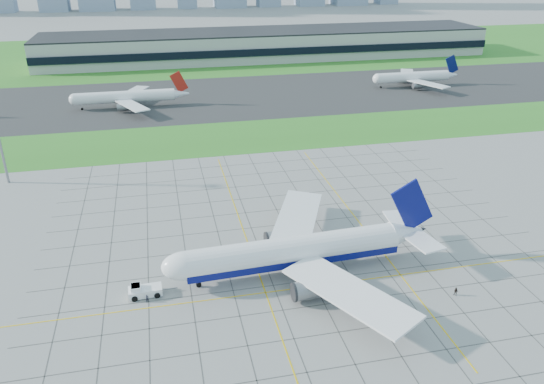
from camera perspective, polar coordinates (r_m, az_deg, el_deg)
The scene contains 12 objects.
ground at distance 107.43m, azimuth 4.37°, elevation -9.45°, with size 1400.00×1400.00×0.00m, color #9D9D98.
grass_median at distance 186.69m, azimuth -3.53°, elevation 5.97°, with size 700.00×35.00×0.04m, color #307321.
asphalt_taxiway at distance 238.90m, azimuth -5.70°, elevation 10.14°, with size 700.00×75.00×0.04m, color #383838.
grass_far at distance 345.93m, azimuth -8.10°, elevation 14.62°, with size 700.00×145.00×0.04m, color #307321.
apron_markings at distance 116.44m, azimuth 3.01°, elevation -6.42°, with size 120.00×130.00×0.03m.
terminal at distance 325.74m, azimuth -0.49°, elevation 15.63°, with size 260.00×43.00×15.80m.
airliner at distance 107.08m, azimuth 2.54°, elevation -6.40°, with size 56.98×57.65×17.93m.
pushback_tug at distance 105.21m, azimuth -13.65°, elevation -10.26°, with size 9.24×3.49×2.55m.
crew_near at distance 103.59m, azimuth -13.28°, elevation -11.08°, with size 0.57×0.37×1.55m, color black.
crew_far at distance 108.28m, azimuth 19.17°, elevation -10.10°, with size 0.86×0.67×1.76m, color black.
distant_jet_1 at distance 228.54m, azimuth -15.33°, elevation 9.86°, with size 45.60×42.66×14.08m.
distant_jet_2 at distance 264.51m, azimuth 15.00°, elevation 11.87°, with size 41.03×42.66×14.08m.
Camera 1 is at (-27.02, -84.53, 60.55)m, focal length 35.00 mm.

